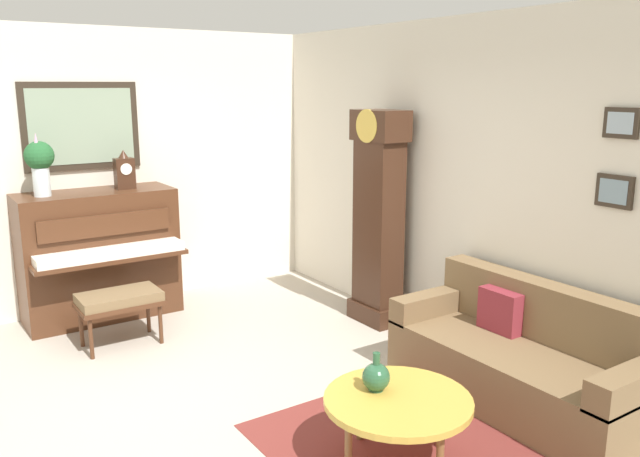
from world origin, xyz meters
TOP-DOWN VIEW (x-y plane):
  - ground_plane at (0.00, 0.00)m, footprint 6.40×6.00m
  - wall_left at (-2.60, -0.00)m, footprint 0.13×4.90m
  - wall_back at (0.00, 2.40)m, footprint 5.30×0.13m
  - piano at (-2.23, -0.07)m, footprint 0.87×1.44m
  - piano_bench at (-1.42, -0.14)m, footprint 0.42×0.70m
  - grandfather_clock at (-0.64, 2.10)m, footprint 0.52×0.34m
  - couch at (1.21, 1.95)m, footprint 1.90×0.80m
  - coffee_table at (1.34, 0.66)m, footprint 0.88×0.88m
  - mantel_clock at (-2.23, 0.22)m, footprint 0.13×0.18m
  - flower_vase at (-2.23, -0.53)m, footprint 0.26×0.26m
  - green_jug at (1.19, 0.61)m, footprint 0.17×0.17m

SIDE VIEW (x-z plane):
  - ground_plane at x=0.00m, z-range -0.10..0.00m
  - couch at x=1.21m, z-range -0.11..0.73m
  - piano_bench at x=-1.42m, z-range 0.17..0.65m
  - coffee_table at x=1.34m, z-range 0.19..0.64m
  - green_jug at x=1.19m, z-range 0.41..0.65m
  - piano at x=-2.23m, z-range 0.01..1.26m
  - grandfather_clock at x=-0.64m, z-range -0.05..1.98m
  - wall_back at x=0.00m, z-range 0.00..2.80m
  - wall_left at x=-2.60m, z-range 0.01..2.81m
  - mantel_clock at x=-2.23m, z-range 1.23..1.61m
  - flower_vase at x=-2.23m, z-range 1.28..1.86m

